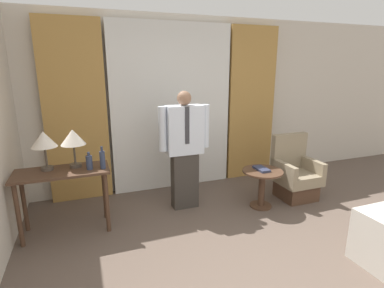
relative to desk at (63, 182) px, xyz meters
The scene contains 13 objects.
wall_back 2.06m from the desk, 32.89° to the left, with size 10.00×0.06×2.70m.
curtain_sheer_center 1.97m from the desk, 29.53° to the left, with size 1.91×0.06×2.58m.
curtain_drape_left 1.15m from the desk, 78.02° to the left, with size 0.85×0.06×2.58m.
curtain_drape_right 3.25m from the desk, 16.77° to the left, with size 0.85×0.06×2.58m.
desk is the anchor object (origin of this frame).
table_lamp_left 0.52m from the desk, 152.97° to the left, with size 0.28×0.28×0.46m.
table_lamp_right 0.52m from the desk, 27.03° to the left, with size 0.28×0.28×0.46m.
bottle_near_edge 0.39m from the desk, 11.99° to the right, with size 0.07×0.07×0.21m.
bottle_by_lamp 0.53m from the desk, 11.64° to the right, with size 0.06×0.06×0.27m.
person 1.57m from the desk, ahead, with size 0.71×0.23×1.63m.
armchair 3.22m from the desk, ahead, with size 0.58×0.56×0.95m.
side_table 2.58m from the desk, ahead, with size 0.56×0.56×0.54m.
book 2.56m from the desk, ahead, with size 0.14×0.26×0.03m.
Camera 1 is at (-1.34, -1.44, 1.94)m, focal length 28.00 mm.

